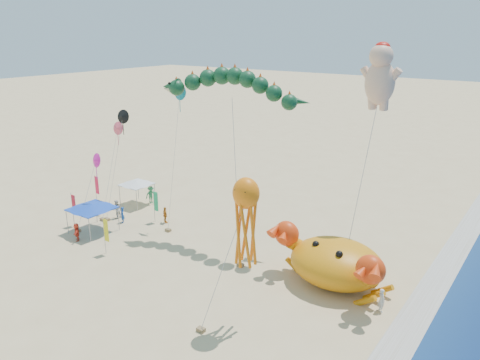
# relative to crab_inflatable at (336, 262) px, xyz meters

# --- Properties ---
(ground) EXTENTS (320.00, 320.00, 0.00)m
(ground) POSITION_rel_crab_inflatable_xyz_m (-6.03, -2.45, -1.78)
(ground) COLOR #D1B784
(ground) RESTS_ON ground
(foam_strip) EXTENTS (320.00, 320.00, 0.00)m
(foam_strip) POSITION_rel_crab_inflatable_xyz_m (5.97, -2.45, -1.77)
(foam_strip) COLOR silver
(foam_strip) RESTS_ON ground
(crab_inflatable) EXTENTS (9.21, 7.04, 4.04)m
(crab_inflatable) POSITION_rel_crab_inflatable_xyz_m (0.00, 0.00, 0.00)
(crab_inflatable) COLOR orange
(crab_inflatable) RESTS_ON ground
(dragon_kite) EXTENTS (12.34, 6.44, 14.22)m
(dragon_kite) POSITION_rel_crab_inflatable_xyz_m (-10.77, 2.02, 11.09)
(dragon_kite) COLOR #103B1F
(dragon_kite) RESTS_ON ground
(cherub_kite) EXTENTS (2.22, 5.34, 16.69)m
(cherub_kite) POSITION_rel_crab_inflatable_xyz_m (-0.03, 5.89, 12.59)
(cherub_kite) COLOR #F9BD98
(cherub_kite) RESTS_ON ground
(octopus_kite) EXTENTS (2.71, 3.28, 9.51)m
(octopus_kite) POSITION_rel_crab_inflatable_xyz_m (-2.56, -7.54, 5.42)
(octopus_kite) COLOR orange
(octopus_kite) RESTS_ON ground
(canopy_blue) EXTENTS (3.76, 3.76, 2.71)m
(canopy_blue) POSITION_rel_crab_inflatable_xyz_m (-21.69, -4.18, 0.66)
(canopy_blue) COLOR gray
(canopy_blue) RESTS_ON ground
(canopy_white) EXTENTS (3.07, 3.07, 2.71)m
(canopy_white) POSITION_rel_crab_inflatable_xyz_m (-23.62, 2.93, 0.66)
(canopy_white) COLOR gray
(canopy_white) RESTS_ON ground
(feather_flags) EXTENTS (10.58, 7.15, 3.20)m
(feather_flags) POSITION_rel_crab_inflatable_xyz_m (-21.77, -2.35, 0.23)
(feather_flags) COLOR gray
(feather_flags) RESTS_ON ground
(beachgoers) EXTENTS (27.57, 11.57, 1.87)m
(beachgoers) POSITION_rel_crab_inflatable_xyz_m (-19.77, -0.34, -0.91)
(beachgoers) COLOR orange
(beachgoers) RESTS_ON ground
(small_kites) EXTENTS (8.97, 8.62, 12.92)m
(small_kites) POSITION_rel_crab_inflatable_xyz_m (-21.03, -0.11, 6.48)
(small_kites) COLOR #FF546A
(small_kites) RESTS_ON ground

